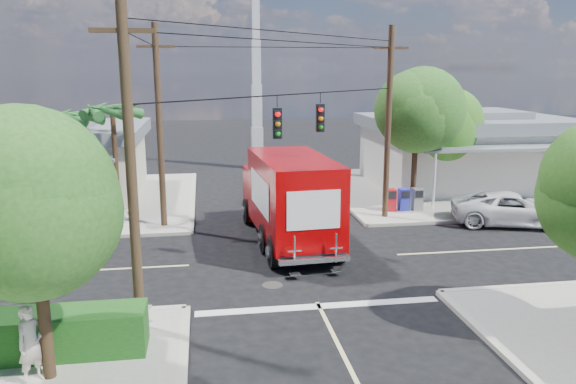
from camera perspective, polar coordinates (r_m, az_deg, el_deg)
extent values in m
plane|color=black|center=(21.40, 0.81, -6.91)|extent=(120.00, 120.00, 0.00)
cube|color=gray|center=(34.79, 15.89, 0.32)|extent=(14.00, 14.00, 0.14)
cube|color=#AEA99A|center=(32.53, 4.59, -0.06)|extent=(0.25, 14.00, 0.14)
cube|color=#AEA99A|center=(28.75, 21.61, -2.59)|extent=(14.00, 0.25, 0.14)
cube|color=gray|center=(32.61, -22.03, -0.91)|extent=(14.00, 14.00, 0.14)
cube|color=#AEA99A|center=(31.70, -9.64, -0.53)|extent=(0.25, 14.00, 0.14)
cube|color=#AEA99A|center=(26.07, -25.46, -4.42)|extent=(14.00, 0.25, 0.14)
cube|color=beige|center=(30.92, -2.23, -0.82)|extent=(0.12, 12.00, 0.01)
cube|color=beige|center=(24.99, 24.16, -5.16)|extent=(12.00, 0.12, 0.01)
cube|color=beige|center=(22.16, -25.87, -7.50)|extent=(12.00, 0.12, 0.01)
cube|color=silver|center=(17.46, 3.17, -11.51)|extent=(7.50, 0.40, 0.01)
cube|color=silver|center=(36.01, 17.58, 3.47)|extent=(11.00, 8.00, 3.40)
cube|color=slate|center=(35.77, 17.79, 6.72)|extent=(11.80, 8.80, 0.70)
cube|color=slate|center=(35.72, 17.85, 7.51)|extent=(6.05, 4.40, 0.50)
cube|color=slate|center=(31.57, 21.60, 4.20)|extent=(9.90, 1.80, 0.15)
cylinder|color=silver|center=(29.12, 14.65, 1.15)|extent=(0.12, 0.12, 2.90)
cube|color=beige|center=(33.97, -23.33, 2.36)|extent=(10.00, 8.00, 3.20)
cube|color=slate|center=(33.72, -23.61, 5.62)|extent=(10.80, 8.80, 0.70)
cube|color=slate|center=(33.67, -23.69, 6.46)|extent=(5.50, 4.40, 0.50)
cube|color=slate|center=(29.16, -25.87, 2.81)|extent=(9.00, 1.80, 0.15)
cylinder|color=silver|center=(27.69, -18.16, 0.14)|extent=(0.12, 0.12, 2.70)
cube|color=silver|center=(40.48, -3.14, 4.48)|extent=(0.80, 0.80, 3.00)
cube|color=silver|center=(40.18, -3.19, 8.72)|extent=(0.70, 0.70, 3.00)
cube|color=silver|center=(40.10, -3.25, 13.01)|extent=(0.60, 0.60, 3.00)
cube|color=silver|center=(40.24, -3.30, 17.28)|extent=(0.50, 0.50, 3.00)
cylinder|color=#422D1C|center=(13.91, -23.65, -10.14)|extent=(0.28, 0.28, 3.71)
sphere|color=#21531B|center=(13.23, -24.52, -0.79)|extent=(3.71, 3.71, 3.71)
sphere|color=#21531B|center=(13.49, -26.01, 0.31)|extent=(3.02, 3.02, 3.02)
sphere|color=#21531B|center=(12.88, -23.33, -1.55)|extent=(3.25, 3.25, 3.25)
cylinder|color=#422D1C|center=(29.13, 12.70, 2.45)|extent=(0.28, 0.28, 4.10)
sphere|color=#21531B|center=(28.81, 12.94, 7.47)|extent=(4.10, 4.10, 4.10)
sphere|color=#21531B|center=(28.83, 12.07, 8.02)|extent=(3.33, 3.33, 3.33)
sphere|color=#21531B|center=(28.67, 13.80, 7.14)|extent=(3.58, 3.58, 3.58)
cylinder|color=#422D1C|center=(32.17, 15.59, 2.75)|extent=(0.28, 0.28, 3.58)
sphere|color=#2B6A1A|center=(31.89, 15.83, 6.72)|extent=(3.58, 3.58, 3.58)
sphere|color=#2B6A1A|center=(31.89, 15.04, 7.17)|extent=(2.91, 2.91, 2.91)
sphere|color=#2B6A1A|center=(31.77, 16.61, 6.45)|extent=(3.14, 3.14, 3.14)
cylinder|color=#422D1C|center=(28.08, -17.09, 2.77)|extent=(0.24, 0.24, 5.00)
cone|color=#266228|center=(27.67, -15.57, 8.16)|extent=(0.50, 2.06, 0.98)
cone|color=#266228|center=(28.41, -16.09, 8.23)|extent=(1.92, 1.68, 0.98)
cone|color=#266228|center=(28.68, -17.57, 8.17)|extent=(2.12, 0.95, 0.98)
cone|color=#266228|center=(28.30, -18.95, 8.03)|extent=(1.34, 2.07, 0.98)
cone|color=#266228|center=(27.54, -19.23, 7.91)|extent=(1.34, 2.07, 0.98)
cone|color=#266228|center=(26.95, -18.13, 7.90)|extent=(2.12, 0.95, 0.98)
cone|color=#266228|center=(27.01, -16.46, 8.01)|extent=(1.92, 1.68, 0.98)
cylinder|color=#422D1C|center=(29.92, -20.45, 2.71)|extent=(0.24, 0.24, 4.60)
cone|color=#266228|center=(29.47, -19.08, 7.39)|extent=(0.50, 2.06, 0.98)
cone|color=#266228|center=(30.22, -19.48, 7.47)|extent=(1.92, 1.68, 0.98)
cone|color=#266228|center=(30.54, -20.84, 7.41)|extent=(2.12, 0.95, 0.98)
cone|color=#266228|center=(30.20, -22.17, 7.26)|extent=(1.34, 2.07, 0.98)
cone|color=#266228|center=(29.45, -22.51, 7.12)|extent=(1.34, 2.07, 0.98)
cone|color=#266228|center=(28.84, -21.55, 7.11)|extent=(2.12, 0.95, 0.98)
cone|color=#266228|center=(28.85, -19.99, 7.23)|extent=(1.92, 1.68, 0.98)
cylinder|color=#473321|center=(15.05, -15.65, 2.07)|extent=(0.28, 0.28, 9.00)
cube|color=#473321|center=(14.86, -16.46, 15.47)|extent=(1.60, 0.12, 0.12)
cylinder|color=#473321|center=(26.65, 10.14, 6.67)|extent=(0.28, 0.28, 9.00)
cube|color=#473321|center=(26.54, 10.44, 14.21)|extent=(1.60, 0.12, 0.12)
cylinder|color=#473321|center=(25.31, -12.91, 6.26)|extent=(0.28, 0.28, 9.00)
cube|color=#473321|center=(25.20, -13.31, 14.19)|extent=(1.60, 0.12, 0.12)
cylinder|color=black|center=(20.21, 0.87, 9.92)|extent=(10.43, 10.43, 0.04)
cube|color=black|center=(19.37, -1.10, 6.99)|extent=(0.30, 0.24, 1.05)
sphere|color=red|center=(19.20, -1.05, 7.93)|extent=(0.20, 0.20, 0.20)
cube|color=black|center=(21.55, 3.28, 7.53)|extent=(0.30, 0.24, 1.05)
sphere|color=red|center=(21.39, 3.37, 8.37)|extent=(0.20, 0.20, 0.20)
cube|color=silver|center=(16.38, -24.25, -12.48)|extent=(5.94, 0.05, 0.08)
cube|color=silver|center=(16.22, -24.38, -11.20)|extent=(5.94, 0.05, 0.08)
cube|color=silver|center=(15.78, -14.25, -12.08)|extent=(0.09, 0.06, 1.00)
cube|color=#144312|center=(15.66, -25.82, -13.00)|extent=(6.20, 1.20, 1.10)
cube|color=#A51119|center=(28.39, 10.35, -0.79)|extent=(0.50, 0.50, 1.10)
cube|color=#2027A1|center=(28.62, 11.68, -0.74)|extent=(0.50, 0.50, 1.10)
cube|color=slate|center=(28.87, 12.98, -0.69)|extent=(0.50, 0.50, 1.10)
cube|color=black|center=(23.54, -0.03, -3.61)|extent=(3.03, 8.41, 0.26)
cube|color=#A20103|center=(26.39, -1.58, 0.05)|extent=(2.66, 1.98, 2.33)
cube|color=black|center=(27.02, -1.89, 1.26)|extent=(2.24, 0.42, 1.01)
cube|color=silver|center=(27.47, -1.96, -1.04)|extent=(2.44, 0.30, 0.37)
cube|color=#A20103|center=(22.24, 0.51, -0.34)|extent=(3.08, 6.32, 3.07)
cube|color=white|center=(22.55, 3.84, 0.23)|extent=(0.30, 3.80, 1.38)
cube|color=white|center=(21.94, -2.90, -0.10)|extent=(0.30, 3.80, 1.38)
cube|color=white|center=(19.29, 2.63, -1.86)|extent=(1.90, 0.16, 1.38)
cube|color=silver|center=(19.67, 2.68, -6.89)|extent=(2.55, 0.45, 0.19)
cube|color=silver|center=(19.23, 0.67, -6.00)|extent=(0.48, 0.10, 1.06)
cube|color=silver|center=(19.61, 4.90, -5.68)|extent=(0.48, 0.10, 1.06)
cylinder|color=black|center=(26.23, -4.11, -1.95)|extent=(0.42, 1.19, 1.16)
cylinder|color=black|center=(26.69, 1.07, -1.67)|extent=(0.42, 1.19, 1.16)
cylinder|color=black|center=(20.43, -1.46, -6.14)|extent=(0.42, 1.19, 1.16)
cylinder|color=black|center=(21.01, 5.09, -5.65)|extent=(0.42, 1.19, 1.16)
imported|color=silver|center=(27.91, 21.82, -1.59)|extent=(5.90, 3.93, 1.51)
imported|color=beige|center=(14.23, -24.64, -13.83)|extent=(0.77, 0.80, 1.84)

